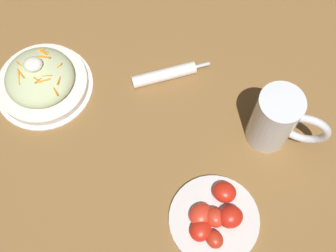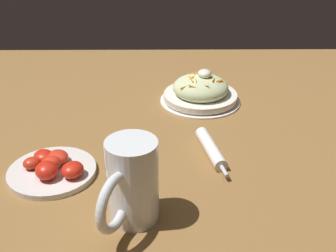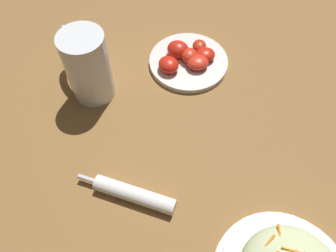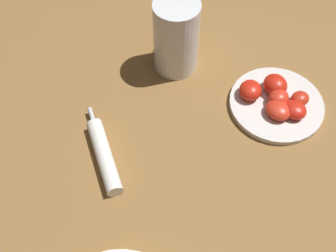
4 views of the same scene
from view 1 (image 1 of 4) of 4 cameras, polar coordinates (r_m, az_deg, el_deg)
ground_plane at (r=0.93m, az=-1.10°, el=-2.73°), size 1.43×1.43×0.00m
salad_plate at (r=1.01m, az=-16.57°, el=5.89°), size 0.22×0.22×0.09m
beer_mug at (r=0.90m, az=14.11°, el=0.53°), size 0.15×0.10×0.16m
napkin_roll at (r=0.99m, az=-0.43°, el=6.86°), size 0.19×0.06×0.03m
tomato_plate at (r=0.87m, az=6.28°, el=-12.08°), size 0.18×0.18×0.05m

